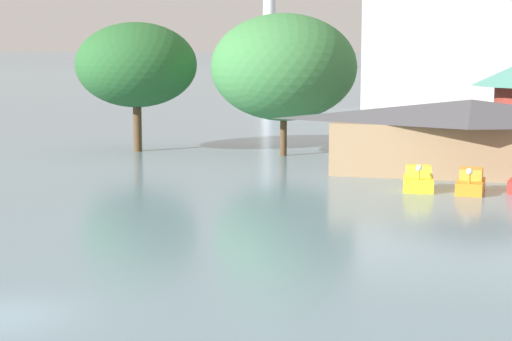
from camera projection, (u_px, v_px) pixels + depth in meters
The scene contains 6 objects.
ground_plane at pixel (1, 317), 25.54m from camera, with size 2000.00×2000.00×0.00m, color slate.
pedal_boat_yellow at pixel (418, 181), 47.84m from camera, with size 1.84×2.51×1.54m.
pedal_boat_orange at pixel (471, 183), 47.18m from camera, with size 1.49×3.01×1.47m.
boathouse at pixel (470, 136), 53.31m from camera, with size 17.58×6.44×4.58m.
shoreline_tree_tall_left at pixel (136, 65), 64.77m from camera, with size 8.90×8.90×9.49m.
shoreline_tree_mid at pixel (284, 67), 62.10m from camera, with size 10.31×10.31×10.04m.
Camera 1 is at (13.70, -21.83, 7.78)m, focal length 62.03 mm.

